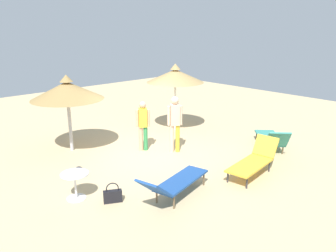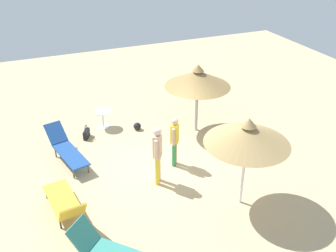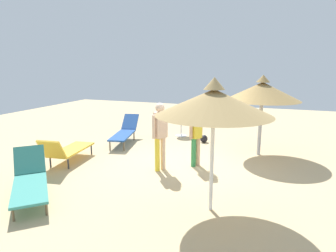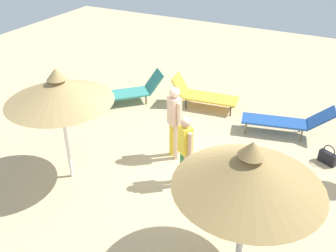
{
  "view_description": "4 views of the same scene",
  "coord_description": "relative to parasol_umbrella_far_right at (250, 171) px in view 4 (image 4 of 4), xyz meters",
  "views": [
    {
      "loc": [
        7.86,
        -6.47,
        3.88
      ],
      "look_at": [
        0.86,
        0.05,
        1.03
      ],
      "focal_mm": 36.29,
      "sensor_mm": 36.0,
      "label": 1
    },
    {
      "loc": [
        3.75,
        8.99,
        6.78
      ],
      "look_at": [
        0.04,
        0.06,
        1.44
      ],
      "focal_mm": 41.34,
      "sensor_mm": 36.0,
      "label": 2
    },
    {
      "loc": [
        -2.17,
        7.47,
        2.76
      ],
      "look_at": [
        0.35,
        0.62,
        1.21
      ],
      "focal_mm": 31.48,
      "sensor_mm": 36.0,
      "label": 3
    },
    {
      "loc": [
        -6.1,
        -2.66,
        5.2
      ],
      "look_at": [
        -0.26,
        0.33,
        1.35
      ],
      "focal_mm": 40.59,
      "sensor_mm": 36.0,
      "label": 4
    }
  ],
  "objects": [
    {
      "name": "beach_ball",
      "position": [
        1.92,
        -0.81,
        -1.82
      ],
      "size": [
        0.27,
        0.27,
        0.27
      ],
      "primitive_type": "sphere",
      "color": "black",
      "rests_on": "ground"
    },
    {
      "name": "ground",
      "position": [
        1.77,
        1.73,
        -2.0
      ],
      "size": [
        24.0,
        24.0,
        0.1
      ],
      "primitive_type": "cube",
      "color": "tan"
    },
    {
      "name": "lounge_chair_front",
      "position": [
        5.01,
        2.73,
        -1.55
      ],
      "size": [
        0.88,
        1.96,
        0.87
      ],
      "color": "gold",
      "rests_on": "ground"
    },
    {
      "name": "parasol_umbrella_far_right",
      "position": [
        0.0,
        0.0,
        0.0
      ],
      "size": [
        2.23,
        2.23,
        2.44
      ],
      "color": "#B2B2B7",
      "rests_on": "ground"
    },
    {
      "name": "lounge_chair_edge",
      "position": [
        4.56,
        0.18,
        -1.53
      ],
      "size": [
        1.05,
        2.3,
        0.86
      ],
      "color": "#1E478C",
      "rests_on": "ground"
    },
    {
      "name": "handbag",
      "position": [
        3.71,
        -0.94,
        -1.79
      ],
      "size": [
        0.31,
        0.43,
        0.49
      ],
      "color": "black",
      "rests_on": "ground"
    },
    {
      "name": "person_standing_far_left",
      "position": [
        2.35,
        2.33,
        -0.92
      ],
      "size": [
        0.34,
        0.42,
        1.79
      ],
      "color": "yellow",
      "rests_on": "ground"
    },
    {
      "name": "lounge_chair_center",
      "position": [
        4.33,
        4.76,
        -1.58
      ],
      "size": [
        1.9,
        1.94,
        0.88
      ],
      "color": "teal",
      "rests_on": "ground"
    },
    {
      "name": "person_standing_near_right",
      "position": [
        1.56,
        1.7,
        -1.05
      ],
      "size": [
        0.32,
        0.38,
        1.61
      ],
      "color": "tan",
      "rests_on": "ground"
    },
    {
      "name": "parasol_umbrella_near_left",
      "position": [
        0.65,
        4.0,
        0.13
      ],
      "size": [
        2.13,
        2.13,
        2.53
      ],
      "color": "white",
      "rests_on": "ground"
    }
  ]
}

